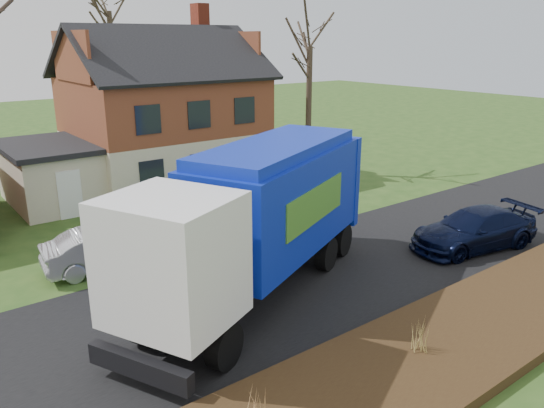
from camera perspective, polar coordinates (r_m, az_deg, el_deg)
ground at (r=17.53m, az=3.87°, el=-7.84°), size 120.00×120.00×0.00m
road at (r=17.52m, az=3.87°, el=-7.81°), size 80.00×7.00×0.02m
mulch_verge at (r=14.40m, az=18.31°, el=-14.12°), size 80.00×3.50×0.30m
main_house at (r=28.64m, az=-12.46°, el=10.14°), size 12.95×8.95×9.26m
garbage_truck at (r=15.55m, az=-1.36°, el=-0.92°), size 10.64×6.91×4.47m
silver_sedan at (r=18.73m, az=-17.06°, el=-4.52°), size 4.47×1.98×1.43m
navy_wagon at (r=20.93m, az=20.93°, el=-2.55°), size 5.35×3.05×1.46m
tree_front_east at (r=29.77m, az=4.15°, el=18.73°), size 3.61×3.61×10.04m
grass_clump_west at (r=10.91m, az=-1.81°, el=-21.00°), size 0.30×0.25×0.79m
grass_clump_mid at (r=13.52m, az=15.75°, el=-13.25°), size 0.30×0.25×0.85m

